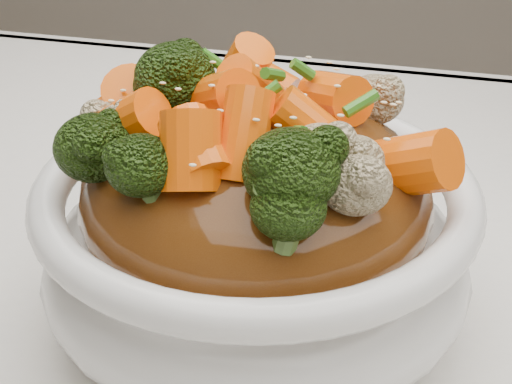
% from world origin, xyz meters
% --- Properties ---
extents(tablecloth, '(1.20, 0.80, 0.04)m').
position_xyz_m(tablecloth, '(0.00, 0.00, 0.73)').
color(tablecloth, white).
rests_on(tablecloth, dining_table).
extents(bowl, '(0.29, 0.29, 0.09)m').
position_xyz_m(bowl, '(-0.06, -0.02, 0.80)').
color(bowl, white).
rests_on(bowl, tablecloth).
extents(sauce_base, '(0.23, 0.23, 0.10)m').
position_xyz_m(sauce_base, '(-0.06, -0.02, 0.83)').
color(sauce_base, '#552C0E').
rests_on(sauce_base, bowl).
extents(carrots, '(0.23, 0.23, 0.05)m').
position_xyz_m(carrots, '(-0.06, -0.02, 0.90)').
color(carrots, '#FD6108').
rests_on(carrots, sauce_base).
extents(broccoli, '(0.23, 0.23, 0.05)m').
position_xyz_m(broccoli, '(-0.06, -0.02, 0.89)').
color(broccoli, black).
rests_on(broccoli, sauce_base).
extents(cauliflower, '(0.23, 0.23, 0.04)m').
position_xyz_m(cauliflower, '(-0.06, -0.02, 0.89)').
color(cauliflower, tan).
rests_on(cauliflower, sauce_base).
extents(scallions, '(0.18, 0.18, 0.02)m').
position_xyz_m(scallions, '(-0.06, -0.02, 0.90)').
color(scallions, '#2E711A').
rests_on(scallions, sauce_base).
extents(sesame_seeds, '(0.21, 0.21, 0.01)m').
position_xyz_m(sesame_seeds, '(-0.06, -0.02, 0.90)').
color(sesame_seeds, beige).
rests_on(sesame_seeds, sauce_base).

